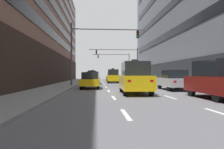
% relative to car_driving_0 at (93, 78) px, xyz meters
% --- Properties ---
extents(ground_plane, '(120.00, 120.00, 0.00)m').
position_rel_car_driving_0_xyz_m(ground_plane, '(3.22, -14.50, -0.85)').
color(ground_plane, slate).
extents(sidewalk_left, '(3.15, 80.00, 0.14)m').
position_rel_car_driving_0_xyz_m(sidewalk_left, '(-3.41, -14.50, -0.78)').
color(sidewalk_left, gray).
rests_on(sidewalk_left, ground).
extents(sidewalk_right, '(3.15, 80.00, 0.14)m').
position_rel_car_driving_0_xyz_m(sidewalk_right, '(9.86, -14.50, -0.78)').
color(sidewalk_right, gray).
rests_on(sidewalk_right, ground).
extents(lane_stripe_l1_s2, '(0.16, 2.00, 0.01)m').
position_rel_car_driving_0_xyz_m(lane_stripe_l1_s2, '(1.54, -22.50, -0.84)').
color(lane_stripe_l1_s2, silver).
rests_on(lane_stripe_l1_s2, ground).
extents(lane_stripe_l1_s3, '(0.16, 2.00, 0.01)m').
position_rel_car_driving_0_xyz_m(lane_stripe_l1_s3, '(1.54, -17.50, -0.84)').
color(lane_stripe_l1_s3, silver).
rests_on(lane_stripe_l1_s3, ground).
extents(lane_stripe_l1_s4, '(0.16, 2.00, 0.01)m').
position_rel_car_driving_0_xyz_m(lane_stripe_l1_s4, '(1.54, -12.50, -0.84)').
color(lane_stripe_l1_s4, silver).
rests_on(lane_stripe_l1_s4, ground).
extents(lane_stripe_l1_s5, '(0.16, 2.00, 0.01)m').
position_rel_car_driving_0_xyz_m(lane_stripe_l1_s5, '(1.54, -7.50, -0.84)').
color(lane_stripe_l1_s5, silver).
rests_on(lane_stripe_l1_s5, ground).
extents(lane_stripe_l1_s6, '(0.16, 2.00, 0.01)m').
position_rel_car_driving_0_xyz_m(lane_stripe_l1_s6, '(1.54, -2.50, -0.84)').
color(lane_stripe_l1_s6, silver).
rests_on(lane_stripe_l1_s6, ground).
extents(lane_stripe_l1_s7, '(0.16, 2.00, 0.01)m').
position_rel_car_driving_0_xyz_m(lane_stripe_l1_s7, '(1.54, 2.50, -0.84)').
color(lane_stripe_l1_s7, silver).
rests_on(lane_stripe_l1_s7, ground).
extents(lane_stripe_l1_s8, '(0.16, 2.00, 0.01)m').
position_rel_car_driving_0_xyz_m(lane_stripe_l1_s8, '(1.54, 7.50, -0.84)').
color(lane_stripe_l1_s8, silver).
rests_on(lane_stripe_l1_s8, ground).
extents(lane_stripe_l1_s9, '(0.16, 2.00, 0.01)m').
position_rel_car_driving_0_xyz_m(lane_stripe_l1_s9, '(1.54, 12.50, -0.84)').
color(lane_stripe_l1_s9, silver).
rests_on(lane_stripe_l1_s9, ground).
extents(lane_stripe_l1_s10, '(0.16, 2.00, 0.01)m').
position_rel_car_driving_0_xyz_m(lane_stripe_l1_s10, '(1.54, 17.50, -0.84)').
color(lane_stripe_l1_s10, silver).
rests_on(lane_stripe_l1_s10, ground).
extents(lane_stripe_l2_s2, '(0.16, 2.00, 0.01)m').
position_rel_car_driving_0_xyz_m(lane_stripe_l2_s2, '(4.91, -22.50, -0.84)').
color(lane_stripe_l2_s2, silver).
rests_on(lane_stripe_l2_s2, ground).
extents(lane_stripe_l2_s3, '(0.16, 2.00, 0.01)m').
position_rel_car_driving_0_xyz_m(lane_stripe_l2_s3, '(4.91, -17.50, -0.84)').
color(lane_stripe_l2_s3, silver).
rests_on(lane_stripe_l2_s3, ground).
extents(lane_stripe_l2_s4, '(0.16, 2.00, 0.01)m').
position_rel_car_driving_0_xyz_m(lane_stripe_l2_s4, '(4.91, -12.50, -0.84)').
color(lane_stripe_l2_s4, silver).
rests_on(lane_stripe_l2_s4, ground).
extents(lane_stripe_l2_s5, '(0.16, 2.00, 0.01)m').
position_rel_car_driving_0_xyz_m(lane_stripe_l2_s5, '(4.91, -7.50, -0.84)').
color(lane_stripe_l2_s5, silver).
rests_on(lane_stripe_l2_s5, ground).
extents(lane_stripe_l2_s6, '(0.16, 2.00, 0.01)m').
position_rel_car_driving_0_xyz_m(lane_stripe_l2_s6, '(4.91, -2.50, -0.84)').
color(lane_stripe_l2_s6, silver).
rests_on(lane_stripe_l2_s6, ground).
extents(lane_stripe_l2_s7, '(0.16, 2.00, 0.01)m').
position_rel_car_driving_0_xyz_m(lane_stripe_l2_s7, '(4.91, 2.50, -0.84)').
color(lane_stripe_l2_s7, silver).
rests_on(lane_stripe_l2_s7, ground).
extents(lane_stripe_l2_s8, '(0.16, 2.00, 0.01)m').
position_rel_car_driving_0_xyz_m(lane_stripe_l2_s8, '(4.91, 7.50, -0.84)').
color(lane_stripe_l2_s8, silver).
rests_on(lane_stripe_l2_s8, ground).
extents(lane_stripe_l2_s9, '(0.16, 2.00, 0.01)m').
position_rel_car_driving_0_xyz_m(lane_stripe_l2_s9, '(4.91, 12.50, -0.84)').
color(lane_stripe_l2_s9, silver).
rests_on(lane_stripe_l2_s9, ground).
extents(lane_stripe_l2_s10, '(0.16, 2.00, 0.01)m').
position_rel_car_driving_0_xyz_m(lane_stripe_l2_s10, '(4.91, 17.50, -0.84)').
color(lane_stripe_l2_s10, silver).
rests_on(lane_stripe_l2_s10, ground).
extents(car_driving_0, '(2.04, 4.63, 1.72)m').
position_rel_car_driving_0_xyz_m(car_driving_0, '(0.00, 0.00, 0.00)').
color(car_driving_0, black).
rests_on(car_driving_0, ground).
extents(taxi_driving_1, '(1.99, 4.35, 2.24)m').
position_rel_car_driving_0_xyz_m(taxi_driving_1, '(-0.24, 13.55, 0.18)').
color(taxi_driving_1, black).
rests_on(taxi_driving_1, ground).
extents(taxi_driving_2, '(2.07, 4.64, 2.40)m').
position_rel_car_driving_0_xyz_m(taxi_driving_2, '(3.21, -15.17, 0.26)').
color(taxi_driving_2, black).
rests_on(taxi_driving_2, ground).
extents(taxi_driving_3, '(1.86, 4.20, 1.73)m').
position_rel_car_driving_0_xyz_m(taxi_driving_3, '(-0.05, -9.49, -0.08)').
color(taxi_driving_3, black).
rests_on(taxi_driving_3, ground).
extents(car_driving_4, '(2.01, 4.51, 1.67)m').
position_rel_car_driving_0_xyz_m(car_driving_4, '(3.34, 8.29, -0.02)').
color(car_driving_4, black).
rests_on(car_driving_4, ground).
extents(taxi_driving_5, '(1.97, 4.40, 2.28)m').
position_rel_car_driving_0_xyz_m(taxi_driving_5, '(3.09, 2.92, 0.20)').
color(taxi_driving_5, black).
rests_on(taxi_driving_5, ground).
extents(car_parked_1, '(1.90, 4.48, 2.16)m').
position_rel_car_driving_0_xyz_m(car_parked_1, '(7.23, -18.41, 0.23)').
color(car_parked_1, black).
rests_on(car_parked_1, ground).
extents(car_parked_2, '(2.07, 4.67, 1.73)m').
position_rel_car_driving_0_xyz_m(car_parked_2, '(7.23, -11.91, 0.01)').
color(car_parked_2, black).
rests_on(car_parked_2, ground).
extents(traffic_signal_0, '(8.83, 0.35, 6.91)m').
position_rel_car_driving_0_xyz_m(traffic_signal_0, '(0.33, -6.23, 3.97)').
color(traffic_signal_0, '#4C4C51').
rests_on(traffic_signal_0, sidewalk_left).
extents(traffic_signal_1, '(9.71, 0.35, 6.55)m').
position_rel_car_driving_0_xyz_m(traffic_signal_1, '(5.72, 11.73, 3.88)').
color(traffic_signal_1, '#4C4C51').
rests_on(traffic_signal_1, sidewalk_right).
extents(traffic_signal_2, '(9.23, 0.34, 6.46)m').
position_rel_car_driving_0_xyz_m(traffic_signal_2, '(5.88, 22.38, 3.86)').
color(traffic_signal_2, '#4C4C51').
rests_on(traffic_signal_2, sidewalk_right).
extents(pedestrian_0, '(0.27, 0.52, 1.65)m').
position_rel_car_driving_0_xyz_m(pedestrian_0, '(8.99, -13.64, 0.25)').
color(pedestrian_0, '#383D59').
rests_on(pedestrian_0, sidewalk_right).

